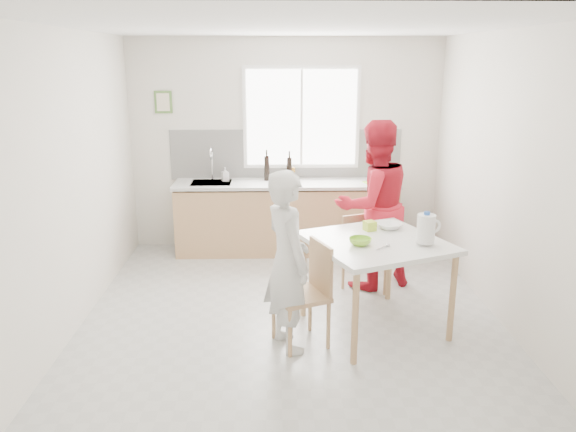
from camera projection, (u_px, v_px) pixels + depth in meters
name	position (u px, v px, depth m)	size (l,w,h in m)	color
ground	(291.00, 317.00, 5.49)	(4.50, 4.50, 0.00)	#B7B7B2
room_shell	(291.00, 150.00, 5.04)	(4.50, 4.50, 4.50)	silver
window	(301.00, 118.00, 7.17)	(1.50, 0.06, 1.30)	white
backsplash	(286.00, 154.00, 7.31)	(3.00, 0.02, 0.65)	white
picture_frame	(163.00, 102.00, 7.08)	(0.22, 0.03, 0.28)	#54813A
kitchen_counter	(286.00, 220.00, 7.25)	(2.84, 0.64, 1.37)	tan
dining_table	(376.00, 249.00, 5.07)	(1.46, 1.46, 0.86)	white
chair_left	(308.00, 289.00, 4.88)	(0.55, 0.55, 0.92)	tan
chair_far	(362.00, 250.00, 6.01)	(0.50, 0.50, 0.83)	tan
person_white	(287.00, 262.00, 4.72)	(0.57, 0.38, 1.58)	silver
person_red	(373.00, 205.00, 6.02)	(0.89, 0.69, 1.83)	red
bowl_green	(360.00, 241.00, 4.91)	(0.20, 0.20, 0.06)	#89CC2F
bowl_white	(389.00, 226.00, 5.37)	(0.24, 0.24, 0.06)	white
milk_jug	(426.00, 228.00, 4.88)	(0.22, 0.16, 0.28)	white
green_box	(370.00, 226.00, 5.32)	(0.10, 0.10, 0.09)	#B5D932
spoon	(382.00, 248.00, 4.82)	(0.01, 0.01, 0.16)	#A5A5AA
cutting_board	(379.00, 183.00, 7.05)	(0.35, 0.25, 0.01)	#94D832
wine_bottle_a	(267.00, 168.00, 7.18)	(0.07, 0.07, 0.32)	black
wine_bottle_b	(289.00, 169.00, 7.18)	(0.07, 0.07, 0.30)	black
jar_amber	(293.00, 173.00, 7.24)	(0.06, 0.06, 0.16)	olive
soap_bottle	(225.00, 174.00, 7.15)	(0.08, 0.08, 0.18)	#999999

